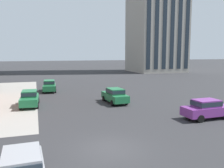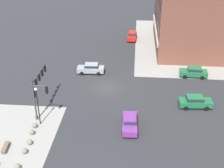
{
  "view_description": "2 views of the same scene",
  "coord_description": "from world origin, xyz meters",
  "px_view_note": "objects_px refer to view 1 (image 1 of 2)",
  "views": [
    {
      "loc": [
        -4.06,
        -13.01,
        5.7
      ],
      "look_at": [
        1.9,
        5.48,
        3.14
      ],
      "focal_mm": 38.28,
      "sensor_mm": 36.0,
      "label": 1
    },
    {
      "loc": [
        39.84,
        4.02,
        22.2
      ],
      "look_at": [
        3.55,
        1.0,
        2.56
      ],
      "focal_mm": 48.24,
      "sensor_mm": 36.0,
      "label": 2
    }
  ],
  "objects_px": {
    "car_main_northbound_near": "(207,108)",
    "car_cross_eastbound": "(115,95)",
    "car_main_northbound_far": "(30,98)",
    "car_main_southbound_near": "(49,85)"
  },
  "relations": [
    {
      "from": "car_main_northbound_near",
      "to": "car_main_northbound_far",
      "type": "xyz_separation_m",
      "value": [
        -14.75,
        9.86,
        0.0
      ]
    },
    {
      "from": "car_main_northbound_near",
      "to": "car_cross_eastbound",
      "type": "bearing_deg",
      "value": 122.58
    },
    {
      "from": "car_main_southbound_near",
      "to": "car_cross_eastbound",
      "type": "relative_size",
      "value": 1.0
    },
    {
      "from": "car_main_northbound_far",
      "to": "car_main_southbound_near",
      "type": "xyz_separation_m",
      "value": [
        2.58,
        9.33,
        0.0
      ]
    },
    {
      "from": "car_main_northbound_far",
      "to": "car_cross_eastbound",
      "type": "height_order",
      "value": "same"
    },
    {
      "from": "car_cross_eastbound",
      "to": "car_main_northbound_near",
      "type": "bearing_deg",
      "value": -57.42
    },
    {
      "from": "car_main_northbound_near",
      "to": "car_main_southbound_near",
      "type": "distance_m",
      "value": 22.72
    },
    {
      "from": "car_cross_eastbound",
      "to": "car_main_northbound_far",
      "type": "bearing_deg",
      "value": 172.4
    },
    {
      "from": "car_main_northbound_far",
      "to": "car_main_southbound_near",
      "type": "bearing_deg",
      "value": 74.52
    },
    {
      "from": "car_main_northbound_near",
      "to": "car_cross_eastbound",
      "type": "distance_m",
      "value": 10.24
    }
  ]
}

